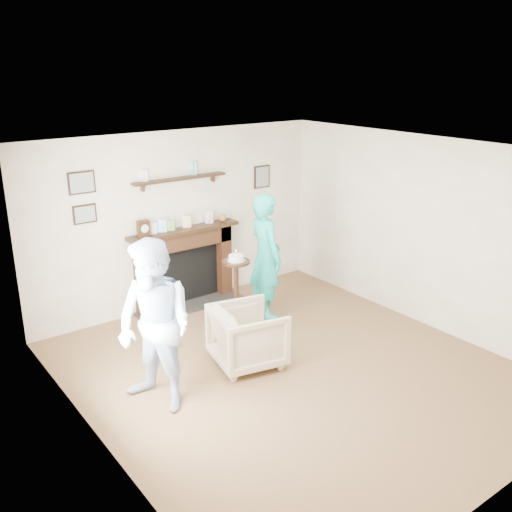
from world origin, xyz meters
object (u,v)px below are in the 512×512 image
at_px(man, 160,404).
at_px(pedestal_table, 236,282).
at_px(woman, 265,315).
at_px(armchair, 248,363).

distance_m(man, pedestal_table, 1.96).
height_order(woman, pedestal_table, pedestal_table).
xyz_separation_m(man, woman, (2.21, 1.08, 0.00)).
bearing_deg(woman, armchair, 143.36).
height_order(armchair, man, man).
bearing_deg(pedestal_table, armchair, -116.01).
distance_m(armchair, pedestal_table, 1.09).
xyz_separation_m(armchair, woman, (0.98, 0.94, 0.00)).
relative_size(armchair, pedestal_table, 0.68).
bearing_deg(pedestal_table, woman, 16.94).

